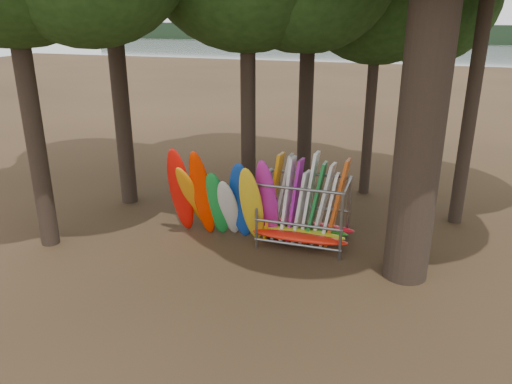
% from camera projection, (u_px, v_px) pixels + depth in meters
% --- Properties ---
extents(ground, '(120.00, 120.00, 0.00)m').
position_uv_depth(ground, '(259.00, 254.00, 14.98)').
color(ground, '#47331E').
rests_on(ground, ground).
extents(lake, '(160.00, 160.00, 0.00)m').
position_uv_depth(lake, '(392.00, 64.00, 68.56)').
color(lake, gray).
rests_on(lake, ground).
extents(far_shore, '(160.00, 4.00, 4.00)m').
position_uv_depth(far_shore, '(408.00, 34.00, 112.52)').
color(far_shore, black).
rests_on(far_shore, ground).
extents(kayak_row, '(3.57, 2.03, 3.20)m').
position_uv_depth(kayak_row, '(222.00, 200.00, 15.46)').
color(kayak_row, red).
rests_on(kayak_row, ground).
extents(storage_rack, '(3.08, 1.51, 2.92)m').
position_uv_depth(storage_rack, '(304.00, 213.00, 15.34)').
color(storage_rack, slate).
rests_on(storage_rack, ground).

